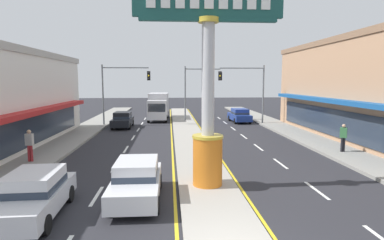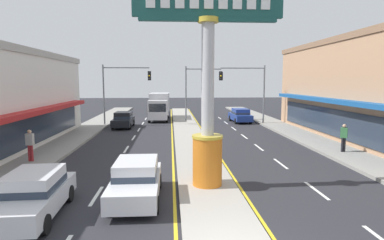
{
  "view_description": "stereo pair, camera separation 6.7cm",
  "coord_description": "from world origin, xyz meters",
  "views": [
    {
      "loc": [
        -1.63,
        -7.75,
        4.57
      ],
      "look_at": [
        -0.46,
        8.31,
        2.6
      ],
      "focal_mm": 29.88,
      "sensor_mm": 36.0,
      "label": 1
    },
    {
      "loc": [
        -1.56,
        -7.75,
        4.57
      ],
      "look_at": [
        -0.46,
        8.31,
        2.6
      ],
      "focal_mm": 29.88,
      "sensor_mm": 36.0,
      "label": 2
    }
  ],
  "objects": [
    {
      "name": "box_truck_mid_left_lane",
      "position": [
        -2.86,
        30.1,
        1.69
      ],
      "size": [
        2.35,
        6.95,
        3.12
      ],
      "color": "silver",
      "rests_on": "ground"
    },
    {
      "name": "sedan_far_right_lane",
      "position": [
        -6.2,
        2.96,
        0.79
      ],
      "size": [
        1.96,
        4.36,
        1.53
      ],
      "color": "silver",
      "rests_on": "ground"
    },
    {
      "name": "sedan_near_left_lane",
      "position": [
        6.2,
        27.02,
        0.79
      ],
      "size": [
        1.97,
        4.37,
        1.53
      ],
      "color": "navy",
      "rests_on": "ground"
    },
    {
      "name": "traffic_light_median_far",
      "position": [
        1.7,
        28.02,
        4.19
      ],
      "size": [
        4.2,
        0.46,
        6.2
      ],
      "color": "slate",
      "rests_on": "ground"
    },
    {
      "name": "sedan_near_right_lane",
      "position": [
        -2.89,
        4.29,
        0.79
      ],
      "size": [
        1.85,
        4.31,
        1.53
      ],
      "color": "silver",
      "rests_on": "ground"
    },
    {
      "name": "lane_markings",
      "position": [
        0.0,
        16.65,
        0.0
      ],
      "size": [
        9.23,
        52.0,
        0.01
      ],
      "color": "silver",
      "rests_on": "ground"
    },
    {
      "name": "district_sign",
      "position": [
        -0.0,
        5.47,
        4.28
      ],
      "size": [
        6.1,
        1.32,
        8.53
      ],
      "color": "orange",
      "rests_on": "median_strip"
    },
    {
      "name": "traffic_light_right_side",
      "position": [
        6.48,
        25.09,
        4.25
      ],
      "size": [
        4.86,
        0.46,
        6.2
      ],
      "color": "slate",
      "rests_on": "ground"
    },
    {
      "name": "median_strip",
      "position": [
        0.0,
        18.0,
        0.07
      ],
      "size": [
        2.49,
        52.0,
        0.14
      ],
      "primitive_type": "cube",
      "color": "#A39E93",
      "rests_on": "ground"
    },
    {
      "name": "sidewalk_left",
      "position": [
        -9.32,
        16.0,
        0.09
      ],
      "size": [
        2.96,
        60.0,
        0.18
      ],
      "primitive_type": "cube",
      "color": "gray",
      "rests_on": "ground"
    },
    {
      "name": "sidewalk_right",
      "position": [
        9.32,
        16.0,
        0.09
      ],
      "size": [
        2.96,
        60.0,
        0.18
      ],
      "primitive_type": "cube",
      "color": "gray",
      "rests_on": "ground"
    },
    {
      "name": "pedestrian_far_side",
      "position": [
        9.18,
        11.09,
        1.17
      ],
      "size": [
        0.45,
        0.41,
        1.74
      ],
      "color": "black",
      "rests_on": "sidewalk_right"
    },
    {
      "name": "pedestrian_near_kerb",
      "position": [
        -9.25,
        10.01,
        1.18
      ],
      "size": [
        0.43,
        0.27,
        1.75
      ],
      "color": "maroon",
      "rests_on": "sidewalk_left"
    },
    {
      "name": "traffic_light_left_side",
      "position": [
        -6.48,
        24.93,
        4.25
      ],
      "size": [
        4.86,
        0.46,
        6.2
      ],
      "color": "slate",
      "rests_on": "ground"
    },
    {
      "name": "sedan_far_left_oncoming",
      "position": [
        -6.19,
        23.9,
        0.79
      ],
      "size": [
        1.86,
        4.31,
        1.53
      ],
      "color": "black",
      "rests_on": "ground"
    }
  ]
}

